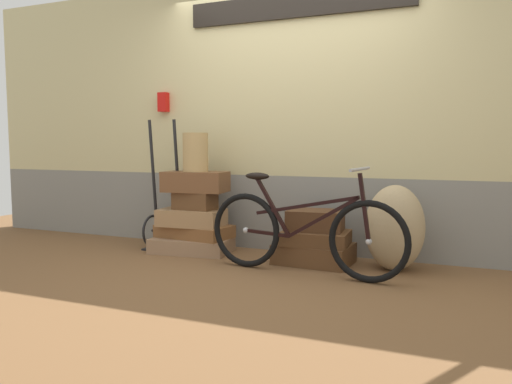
{
  "coord_description": "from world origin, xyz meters",
  "views": [
    {
      "loc": [
        1.62,
        -3.9,
        1.05
      ],
      "look_at": [
        -0.15,
        0.27,
        0.62
      ],
      "focal_mm": 35.7,
      "sensor_mm": 36.0,
      "label": 1
    }
  ],
  "objects_px": {
    "suitcase_1": "(194,231)",
    "suitcase_5": "(314,253)",
    "suitcase_3": "(195,201)",
    "suitcase_4": "(195,182)",
    "wicker_basket": "(195,152)",
    "bicycle": "(303,232)",
    "suitcase_0": "(192,245)",
    "suitcase_7": "(315,220)",
    "suitcase_6": "(316,238)",
    "suitcase_2": "(192,217)",
    "burlap_sack": "(395,228)",
    "luggage_trolley": "(165,220)"
  },
  "relations": [
    {
      "from": "wicker_basket",
      "to": "burlap_sack",
      "type": "relative_size",
      "value": 0.52
    },
    {
      "from": "suitcase_1",
      "to": "suitcase_4",
      "type": "distance_m",
      "value": 0.49
    },
    {
      "from": "suitcase_1",
      "to": "suitcase_0",
      "type": "bearing_deg",
      "value": -89.62
    },
    {
      "from": "suitcase_1",
      "to": "suitcase_6",
      "type": "xyz_separation_m",
      "value": [
        1.24,
        -0.04,
        0.03
      ]
    },
    {
      "from": "suitcase_0",
      "to": "suitcase_3",
      "type": "relative_size",
      "value": 1.95
    },
    {
      "from": "suitcase_5",
      "to": "luggage_trolley",
      "type": "distance_m",
      "value": 1.59
    },
    {
      "from": "suitcase_6",
      "to": "luggage_trolley",
      "type": "xyz_separation_m",
      "value": [
        -1.6,
        0.08,
        0.05
      ]
    },
    {
      "from": "suitcase_1",
      "to": "suitcase_5",
      "type": "relative_size",
      "value": 1.1
    },
    {
      "from": "suitcase_5",
      "to": "bicycle",
      "type": "xyz_separation_m",
      "value": [
        0.02,
        -0.4,
        0.26
      ]
    },
    {
      "from": "suitcase_4",
      "to": "suitcase_6",
      "type": "relative_size",
      "value": 1.06
    },
    {
      "from": "suitcase_2",
      "to": "luggage_trolley",
      "type": "height_order",
      "value": "luggage_trolley"
    },
    {
      "from": "suitcase_2",
      "to": "suitcase_3",
      "type": "height_order",
      "value": "suitcase_3"
    },
    {
      "from": "burlap_sack",
      "to": "bicycle",
      "type": "distance_m",
      "value": 0.79
    },
    {
      "from": "wicker_basket",
      "to": "bicycle",
      "type": "xyz_separation_m",
      "value": [
        1.21,
        -0.41,
        -0.63
      ]
    },
    {
      "from": "suitcase_5",
      "to": "suitcase_7",
      "type": "bearing_deg",
      "value": -1.96
    },
    {
      "from": "suitcase_4",
      "to": "wicker_basket",
      "type": "bearing_deg",
      "value": -40.84
    },
    {
      "from": "suitcase_0",
      "to": "suitcase_4",
      "type": "distance_m",
      "value": 0.62
    },
    {
      "from": "suitcase_0",
      "to": "burlap_sack",
      "type": "height_order",
      "value": "burlap_sack"
    },
    {
      "from": "suitcase_2",
      "to": "luggage_trolley",
      "type": "distance_m",
      "value": 0.36
    },
    {
      "from": "suitcase_2",
      "to": "suitcase_7",
      "type": "height_order",
      "value": "suitcase_7"
    },
    {
      "from": "suitcase_0",
      "to": "suitcase_4",
      "type": "relative_size",
      "value": 1.25
    },
    {
      "from": "suitcase_3",
      "to": "suitcase_4",
      "type": "bearing_deg",
      "value": 105.54
    },
    {
      "from": "wicker_basket",
      "to": "bicycle",
      "type": "bearing_deg",
      "value": -18.56
    },
    {
      "from": "suitcase_3",
      "to": "suitcase_4",
      "type": "height_order",
      "value": "suitcase_4"
    },
    {
      "from": "suitcase_2",
      "to": "burlap_sack",
      "type": "height_order",
      "value": "burlap_sack"
    },
    {
      "from": "suitcase_1",
      "to": "suitcase_2",
      "type": "distance_m",
      "value": 0.15
    },
    {
      "from": "suitcase_0",
      "to": "wicker_basket",
      "type": "xyz_separation_m",
      "value": [
        0.04,
        0.03,
        0.9
      ]
    },
    {
      "from": "suitcase_0",
      "to": "burlap_sack",
      "type": "bearing_deg",
      "value": -4.85
    },
    {
      "from": "wicker_basket",
      "to": "bicycle",
      "type": "distance_m",
      "value": 1.43
    },
    {
      "from": "luggage_trolley",
      "to": "burlap_sack",
      "type": "xyz_separation_m",
      "value": [
        2.26,
        -0.04,
        0.07
      ]
    },
    {
      "from": "suitcase_1",
      "to": "luggage_trolley",
      "type": "height_order",
      "value": "luggage_trolley"
    },
    {
      "from": "suitcase_0",
      "to": "suitcase_7",
      "type": "xyz_separation_m",
      "value": [
        1.24,
        0.03,
        0.31
      ]
    },
    {
      "from": "luggage_trolley",
      "to": "suitcase_1",
      "type": "bearing_deg",
      "value": -5.62
    },
    {
      "from": "suitcase_2",
      "to": "suitcase_6",
      "type": "bearing_deg",
      "value": -3.77
    },
    {
      "from": "suitcase_5",
      "to": "suitcase_0",
      "type": "bearing_deg",
      "value": -175.7
    },
    {
      "from": "suitcase_0",
      "to": "suitcase_7",
      "type": "distance_m",
      "value": 1.28
    },
    {
      "from": "suitcase_6",
      "to": "wicker_basket",
      "type": "distance_m",
      "value": 1.42
    },
    {
      "from": "suitcase_3",
      "to": "wicker_basket",
      "type": "bearing_deg",
      "value": 92.01
    },
    {
      "from": "suitcase_4",
      "to": "luggage_trolley",
      "type": "relative_size",
      "value": 0.47
    },
    {
      "from": "luggage_trolley",
      "to": "burlap_sack",
      "type": "height_order",
      "value": "luggage_trolley"
    },
    {
      "from": "suitcase_6",
      "to": "suitcase_7",
      "type": "xyz_separation_m",
      "value": [
        -0.01,
        0.02,
        0.15
      ]
    },
    {
      "from": "suitcase_3",
      "to": "suitcase_5",
      "type": "distance_m",
      "value": 1.26
    },
    {
      "from": "suitcase_1",
      "to": "luggage_trolley",
      "type": "relative_size",
      "value": 0.55
    },
    {
      "from": "suitcase_4",
      "to": "suitcase_5",
      "type": "xyz_separation_m",
      "value": [
        1.2,
        -0.01,
        -0.6
      ]
    },
    {
      "from": "suitcase_5",
      "to": "burlap_sack",
      "type": "distance_m",
      "value": 0.74
    },
    {
      "from": "bicycle",
      "to": "suitcase_7",
      "type": "bearing_deg",
      "value": 91.82
    },
    {
      "from": "bicycle",
      "to": "suitcase_2",
      "type": "bearing_deg",
      "value": 162.98
    },
    {
      "from": "suitcase_2",
      "to": "suitcase_4",
      "type": "relative_size",
      "value": 1.02
    },
    {
      "from": "suitcase_0",
      "to": "bicycle",
      "type": "distance_m",
      "value": 1.33
    },
    {
      "from": "suitcase_1",
      "to": "suitcase_5",
      "type": "xyz_separation_m",
      "value": [
        1.22,
        -0.02,
        -0.11
      ]
    }
  ]
}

